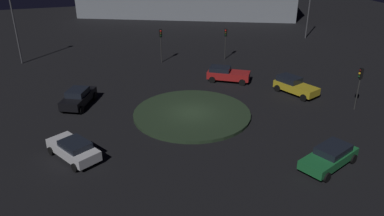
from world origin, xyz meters
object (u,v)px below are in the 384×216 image
at_px(car_white, 74,149).
at_px(car_black, 78,97).
at_px(traffic_light_east, 161,39).
at_px(car_yellow, 294,86).
at_px(streetlamp_southeast, 310,3).
at_px(car_green, 330,156).
at_px(car_red, 227,74).
at_px(streetlamp_northeast, 13,16).
at_px(traffic_light_southeast, 226,38).
at_px(traffic_light_south, 360,80).

bearing_deg(car_white, car_black, -34.03).
bearing_deg(traffic_light_east, car_black, -41.52).
bearing_deg(traffic_light_east, car_yellow, 40.22).
relative_size(car_white, streetlamp_southeast, 0.53).
bearing_deg(car_white, car_green, -140.51).
bearing_deg(streetlamp_southeast, car_yellow, 144.72).
bearing_deg(car_yellow, car_red, -157.58).
distance_m(car_red, traffic_light_east, 9.92).
bearing_deg(car_white, streetlamp_northeast, -17.08).
bearing_deg(car_yellow, car_green, -42.62).
bearing_deg(car_black, traffic_light_east, -18.74).
bearing_deg(traffic_light_southeast, car_black, -31.26).
distance_m(car_red, traffic_light_southeast, 7.93).
height_order(car_green, streetlamp_northeast, streetlamp_northeast).
bearing_deg(traffic_light_southeast, car_green, 26.42).
height_order(car_red, traffic_light_south, traffic_light_south).
distance_m(traffic_light_southeast, streetlamp_northeast, 24.73).
bearing_deg(car_black, car_red, -57.05).
distance_m(car_red, streetlamp_southeast, 22.79).
relative_size(car_white, traffic_light_south, 1.19).
bearing_deg(streetlamp_southeast, car_black, 114.70).
height_order(traffic_light_east, streetlamp_northeast, streetlamp_northeast).
distance_m(car_yellow, car_white, 21.48).
xyz_separation_m(car_yellow, streetlamp_southeast, (18.39, -13.01, 4.33)).
xyz_separation_m(car_white, traffic_light_south, (0.99, -23.82, 1.99)).
xyz_separation_m(traffic_light_east, traffic_light_southeast, (-1.00, -7.80, -0.17)).
relative_size(car_white, streetlamp_northeast, 0.53).
distance_m(traffic_light_east, traffic_light_south, 22.47).
distance_m(car_black, streetlamp_southeast, 36.66).
height_order(traffic_light_east, streetlamp_southeast, streetlamp_southeast).
relative_size(car_red, traffic_light_southeast, 1.23).
distance_m(car_green, traffic_light_east, 25.86).
height_order(car_red, streetlamp_southeast, streetlamp_southeast).
bearing_deg(car_green, traffic_light_south, -160.74).
distance_m(car_white, streetlamp_northeast, 24.90).
xyz_separation_m(car_red, car_green, (-16.92, -0.49, -0.05)).
distance_m(car_black, car_green, 21.65).
bearing_deg(streetlamp_southeast, traffic_light_south, 157.00).
xyz_separation_m(traffic_light_southeast, traffic_light_south, (-17.14, -5.46, 0.02)).
height_order(car_white, car_green, car_white).
bearing_deg(car_white, traffic_light_southeast, -75.52).
height_order(car_yellow, streetlamp_northeast, streetlamp_northeast).
relative_size(traffic_light_east, traffic_light_south, 1.06).
bearing_deg(car_green, car_yellow, -133.99).
relative_size(car_white, traffic_light_southeast, 1.20).
relative_size(car_red, traffic_light_east, 1.15).
relative_size(traffic_light_southeast, streetlamp_southeast, 0.44).
bearing_deg(traffic_light_east, streetlamp_southeast, 105.42).
bearing_deg(traffic_light_south, car_black, -6.38).
bearing_deg(streetlamp_northeast, traffic_light_east, -106.07).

